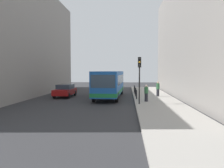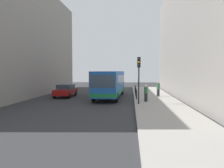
{
  "view_description": "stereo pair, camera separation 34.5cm",
  "coord_description": "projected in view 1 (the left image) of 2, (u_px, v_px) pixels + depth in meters",
  "views": [
    {
      "loc": [
        2.51,
        -22.56,
        3.04
      ],
      "look_at": [
        0.89,
        1.74,
        1.67
      ],
      "focal_mm": 37.22,
      "sensor_mm": 36.0,
      "label": 1
    },
    {
      "loc": [
        2.85,
        -22.54,
        3.04
      ],
      "look_at": [
        0.89,
        1.74,
        1.67
      ],
      "focal_mm": 37.22,
      "sensor_mm": 36.0,
      "label": 2
    }
  ],
  "objects": [
    {
      "name": "bollard_mid",
      "position": [
        136.0,
        92.0,
        26.5
      ],
      "size": [
        0.11,
        0.11,
        0.95
      ],
      "primitive_type": "cylinder",
      "color": "black",
      "rests_on": "sidewalk"
    },
    {
      "name": "building_right",
      "position": [
        209.0,
        35.0,
        25.64
      ],
      "size": [
        7.0,
        32.0,
        14.11
      ],
      "primitive_type": "cube",
      "color": "gray",
      "rests_on": "ground"
    },
    {
      "name": "bollard_far",
      "position": [
        135.0,
        90.0,
        29.07
      ],
      "size": [
        0.11,
        0.11,
        0.95
      ],
      "primitive_type": "cylinder",
      "color": "black",
      "rests_on": "sidewalk"
    },
    {
      "name": "bollard_farthest",
      "position": [
        134.0,
        89.0,
        31.63
      ],
      "size": [
        0.11,
        0.11,
        0.95
      ],
      "primitive_type": "cylinder",
      "color": "black",
      "rests_on": "sidewalk"
    },
    {
      "name": "traffic_light",
      "position": [
        139.0,
        71.0,
        20.2
      ],
      "size": [
        0.28,
        0.33,
        4.1
      ],
      "color": "black",
      "rests_on": "sidewalk"
    },
    {
      "name": "car_beside_bus",
      "position": [
        65.0,
        90.0,
        27.14
      ],
      "size": [
        1.89,
        4.41,
        1.48
      ],
      "rotation": [
        0.0,
        0.0,
        3.13
      ],
      "color": "maroon",
      "rests_on": "ground"
    },
    {
      "name": "ground_plane",
      "position": [
        102.0,
        102.0,
        22.81
      ],
      "size": [
        80.0,
        80.0,
        0.0
      ],
      "primitive_type": "plane",
      "color": "#2D2D30"
    },
    {
      "name": "building_left",
      "position": [
        8.0,
        38.0,
        27.17
      ],
      "size": [
        7.0,
        32.0,
        13.83
      ],
      "primitive_type": "cube",
      "color": "gray",
      "rests_on": "ground"
    },
    {
      "name": "pedestrian_mid_sidewalk",
      "position": [
        158.0,
        89.0,
        26.44
      ],
      "size": [
        0.38,
        0.38,
        1.7
      ],
      "rotation": [
        0.0,
        0.0,
        3.83
      ],
      "color": "#26262D",
      "rests_on": "sidewalk"
    },
    {
      "name": "bus",
      "position": [
        110.0,
        83.0,
        26.51
      ],
      "size": [
        2.92,
        11.1,
        3.0
      ],
      "rotation": [
        0.0,
        0.0,
        3.1
      ],
      "color": "#19519E",
      "rests_on": "ground"
    },
    {
      "name": "pedestrian_near_signal",
      "position": [
        146.0,
        93.0,
        22.03
      ],
      "size": [
        0.38,
        0.38,
        1.58
      ],
      "rotation": [
        0.0,
        0.0,
        3.2
      ],
      "color": "#26262D",
      "rests_on": "sidewalk"
    },
    {
      "name": "bollard_near",
      "position": [
        137.0,
        94.0,
        23.94
      ],
      "size": [
        0.11,
        0.11,
        0.95
      ],
      "primitive_type": "cylinder",
      "color": "black",
      "rests_on": "sidewalk"
    },
    {
      "name": "sidewalk",
      "position": [
        157.0,
        102.0,
        22.45
      ],
      "size": [
        4.4,
        40.0,
        0.15
      ],
      "primitive_type": "cube",
      "color": "#9E9991",
      "rests_on": "ground"
    }
  ]
}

